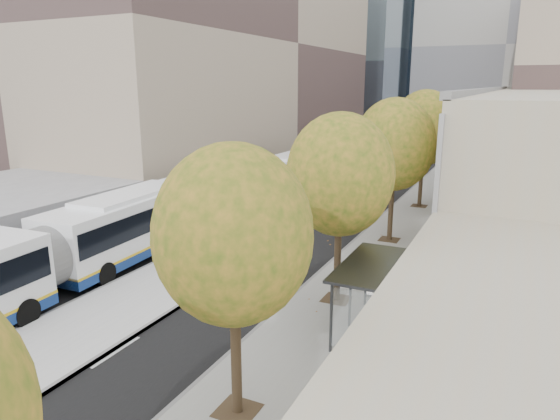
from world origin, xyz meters
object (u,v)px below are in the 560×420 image
Objects in this scene: bus_shelter at (375,276)px; bus_near at (69,249)px; distant_car at (349,155)px; bus_far at (271,179)px; cyclist at (252,283)px.

bus_near is at bearing -173.37° from bus_shelter.
distant_car is (-0.54, 40.50, -1.01)m from bus_near.
distant_car is (-0.61, 21.26, -0.84)m from bus_far.
bus_far is 18.75m from cyclist.
bus_shelter is 21.98m from bus_far.
bus_shelter reaches higher than distant_car.
distant_car is at bearing 87.69° from bus_near.
bus_shelter is 1.02× the size of distant_car.
cyclist is at bearing -64.00° from bus_far.
bus_near is 19.24m from bus_far.
distant_car is at bearing 109.25° from bus_shelter.
bus_near reaches higher than bus_far.
cyclist is 0.47× the size of distant_car.
bus_shelter is 0.25× the size of bus_far.
bus_shelter is 0.23× the size of bus_near.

